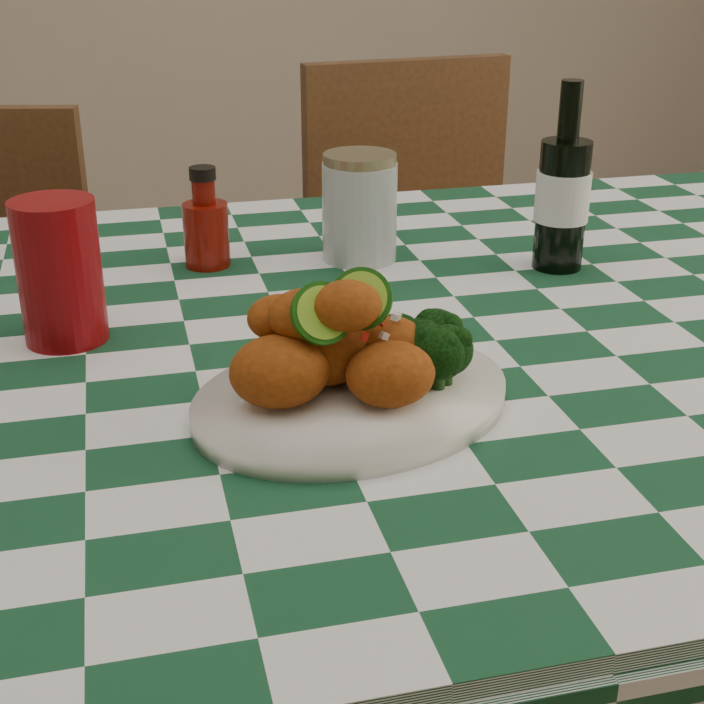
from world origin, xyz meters
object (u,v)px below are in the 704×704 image
object	(u,v)px
fried_chicken_pile	(344,337)
beer_bottle	(564,177)
red_tumbler	(59,272)
mason_jar	(360,207)
ketchup_bottle	(205,217)
plate	(352,399)
dining_table	(297,633)
wooden_chair_right	(439,317)

from	to	relation	value
fried_chicken_pile	beer_bottle	bearing A→B (deg)	41.79
red_tumbler	mason_jar	world-z (taller)	red_tumbler
red_tumbler	ketchup_bottle	size ratio (longest dim) A/B	1.19
ketchup_bottle	red_tumbler	bearing A→B (deg)	-130.16
ketchup_bottle	beer_bottle	world-z (taller)	beer_bottle
fried_chicken_pile	beer_bottle	distance (m)	0.46
red_tumbler	fried_chicken_pile	bearing A→B (deg)	-42.32
plate	fried_chicken_pile	bearing A→B (deg)	180.00
dining_table	beer_bottle	distance (m)	0.64
fried_chicken_pile	mason_jar	xyz separation A→B (m)	(0.11, 0.40, -0.00)
dining_table	wooden_chair_right	bearing A→B (deg)	60.40
red_tumbler	ketchup_bottle	bearing A→B (deg)	49.84
dining_table	plate	xyz separation A→B (m)	(0.03, -0.18, 0.40)
mason_jar	wooden_chair_right	xyz separation A→B (m)	(0.30, 0.54, -0.39)
dining_table	ketchup_bottle	xyz separation A→B (m)	(-0.06, 0.24, 0.45)
plate	red_tumbler	bearing A→B (deg)	138.45
beer_bottle	fried_chicken_pile	bearing A→B (deg)	-138.21
plate	beer_bottle	xyz separation A→B (m)	(0.34, 0.31, 0.10)
fried_chicken_pile	red_tumbler	bearing A→B (deg)	137.68
ketchup_bottle	wooden_chair_right	distance (m)	0.81
fried_chicken_pile	ketchup_bottle	world-z (taller)	ketchup_bottle
fried_chicken_pile	ketchup_bottle	bearing A→B (deg)	100.30
ketchup_bottle	wooden_chair_right	size ratio (longest dim) A/B	0.13
ketchup_bottle	wooden_chair_right	xyz separation A→B (m)	(0.49, 0.52, -0.38)
dining_table	red_tumbler	bearing A→B (deg)	168.81
red_tumbler	mason_jar	distance (m)	0.40
mason_jar	plate	bearing A→B (deg)	-105.16
red_tumbler	wooden_chair_right	world-z (taller)	red_tumbler
dining_table	fried_chicken_pile	size ratio (longest dim) A/B	10.30
fried_chicken_pile	ketchup_bottle	size ratio (longest dim) A/B	1.30
mason_jar	beer_bottle	world-z (taller)	beer_bottle
plate	beer_bottle	size ratio (longest dim) A/B	1.30
dining_table	wooden_chair_right	distance (m)	0.87
red_tumbler	dining_table	bearing A→B (deg)	-11.19
dining_table	mason_jar	xyz separation A→B (m)	(0.13, 0.22, 0.46)
dining_table	wooden_chair_right	xyz separation A→B (m)	(0.43, 0.76, 0.07)
plate	dining_table	bearing A→B (deg)	98.18
red_tumbler	beer_bottle	xyz separation A→B (m)	(0.58, 0.09, 0.04)
fried_chicken_pile	ketchup_bottle	xyz separation A→B (m)	(-0.08, 0.42, -0.01)
red_tumbler	wooden_chair_right	size ratio (longest dim) A/B	0.16
plate	red_tumbler	world-z (taller)	red_tumbler
dining_table	beer_bottle	xyz separation A→B (m)	(0.36, 0.13, 0.51)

